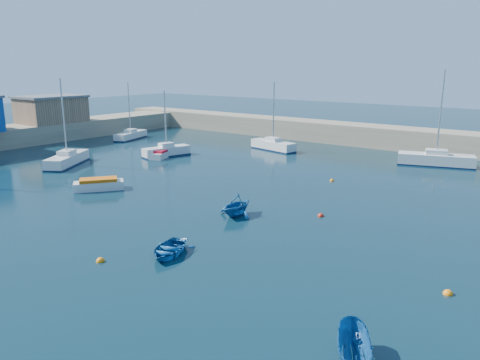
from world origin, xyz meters
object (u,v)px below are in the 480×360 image
Objects in this scene: sailboat_3 at (166,151)px; dinghy_center at (169,249)px; sailboat_4 at (131,135)px; brick_shed_a at (51,110)px; dinghy_right at (355,351)px; sailboat_2 at (67,159)px; sailboat_6 at (436,159)px; motorboat_1 at (99,184)px; dinghy_left at (237,205)px; motorboat_2 at (163,153)px; sailboat_5 at (273,145)px.

dinghy_center is at bearing -27.85° from sailboat_3.
sailboat_3 is at bearing -41.32° from sailboat_4.
brick_shed_a is 59.13m from dinghy_right.
sailboat_2 reaches higher than dinghy_right.
sailboat_6 is 33.61m from motorboat_1.
motorboat_1 is at bearing 126.47° from sailboat_6.
sailboat_4 reaches higher than brick_shed_a.
motorboat_2 is at bearing 149.42° from dinghy_left.
brick_shed_a is at bearing 164.87° from dinghy_left.
dinghy_right is (54.65, -22.31, -3.49)m from brick_shed_a.
sailboat_6 is 37.14m from dinghy_right.
sailboat_2 is 38.40m from sailboat_6.
sailboat_6 is 26.41m from dinghy_left.
sailboat_2 is 40.19m from dinghy_right.
motorboat_2 is 1.51× the size of dinghy_right.
dinghy_center is (25.60, -10.40, -0.30)m from sailboat_2.
sailboat_3 is at bearing 156.19° from sailboat_5.
sailboat_6 is (26.09, 13.23, 0.06)m from sailboat_3.
motorboat_1 reaches higher than motorboat_2.
sailboat_2 reaches higher than motorboat_2.
sailboat_2 is 27.63m from dinghy_center.
brick_shed_a reaches higher than dinghy_left.
brick_shed_a is 21.69m from motorboat_2.
dinghy_left is at bearing -37.76° from sailboat_2.
sailboat_5 is 13.57m from motorboat_2.
sailboat_6 reaches higher than sailboat_4.
dinghy_right is (33.27, -22.74, 0.17)m from motorboat_2.
dinghy_left is (32.93, -18.29, 0.21)m from sailboat_4.
sailboat_2 is at bearing 137.04° from dinghy_center.
sailboat_2 reaches higher than dinghy_left.
motorboat_2 is 1.51× the size of dinghy_center.
dinghy_left is at bearing -46.36° from sailboat_4.
motorboat_1 is 1.29× the size of dinghy_right.
dinghy_right reaches higher than motorboat_1.
sailboat_6 reaches higher than motorboat_2.
sailboat_5 is at bearing 99.82° from dinghy_right.
dinghy_left is (13.43, 1.51, 0.30)m from motorboat_1.
motorboat_1 is 13.52m from dinghy_left.
sailboat_5 is (29.06, 11.60, -3.48)m from brick_shed_a.
motorboat_1 is 28.49m from dinghy_right.
sailboat_4 is 40.01m from sailboat_6.
sailboat_3 reaches higher than dinghy_right.
sailboat_3 is at bearing 148.27° from dinghy_left.
sailboat_4 reaches higher than dinghy_left.
dinghy_center is (20.92, -20.14, -0.28)m from sailboat_3.
dinghy_right is at bearing -18.93° from sailboat_3.
dinghy_right is at bearing 17.54° from motorboat_1.
sailboat_6 is at bearing 90.47° from motorboat_1.
sailboat_3 reaches higher than dinghy_center.
brick_shed_a is 2.54× the size of dinghy_center.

